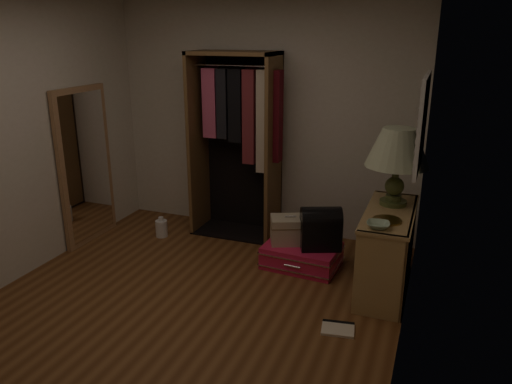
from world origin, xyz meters
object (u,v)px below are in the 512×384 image
floor_mirror (86,166)px  black_bag (321,227)px  train_case (290,230)px  white_jug (161,228)px  pink_suitcase (302,255)px  table_lamp (398,149)px  open_wardrobe (240,130)px  console_bookshelf (387,247)px

floor_mirror → black_bag: (2.59, 0.17, -0.41)m
train_case → white_jug: bearing=152.8°
pink_suitcase → table_lamp: bearing=6.3°
black_bag → white_jug: black_bag is taller
floor_mirror → train_case: (2.28, 0.20, -0.49)m
table_lamp → white_jug: bearing=177.2°
open_wardrobe → train_case: bearing=-36.7°
open_wardrobe → pink_suitcase: 1.55m
pink_suitcase → table_lamp: (0.83, 0.03, 1.15)m
console_bookshelf → black_bag: (-0.65, 0.13, 0.05)m
pink_suitcase → black_bag: black_bag is taller
open_wardrobe → floor_mirror: open_wardrobe is taller
train_case → white_jug: 1.60m
open_wardrobe → floor_mirror: 1.73m
floor_mirror → black_bag: 2.63m
open_wardrobe → black_bag: 1.46m
floor_mirror → white_jug: floor_mirror is taller
pink_suitcase → train_case: bearing=171.3°
open_wardrobe → table_lamp: size_ratio=2.92×
pink_suitcase → white_jug: bearing=179.0°
train_case → table_lamp: size_ratio=0.67×
console_bookshelf → table_lamp: bearing=88.4°
train_case → console_bookshelf: bearing=-31.9°
console_bookshelf → black_bag: bearing=168.7°
train_case → white_jug: train_case is taller
black_bag → table_lamp: table_lamp is taller
open_wardrobe → train_case: (0.77, -0.58, -0.85)m
console_bookshelf → train_case: (-0.96, 0.16, -0.03)m
console_bookshelf → train_case: size_ratio=2.39×
console_bookshelf → table_lamp: size_ratio=1.59×
train_case → open_wardrobe: bearing=120.7°
train_case → table_lamp: table_lamp is taller
train_case → floor_mirror: bearing=162.3°
train_case → table_lamp: 1.32m
floor_mirror → pink_suitcase: (2.41, 0.16, -0.74)m
floor_mirror → black_bag: bearing=3.7°
console_bookshelf → open_wardrobe: 2.05m
console_bookshelf → pink_suitcase: size_ratio=1.44×
black_bag → floor_mirror: bearing=161.9°
open_wardrobe → pink_suitcase: (0.91, -0.61, -1.10)m
floor_mirror → train_case: size_ratio=3.63×
black_bag → white_jug: size_ratio=1.91×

